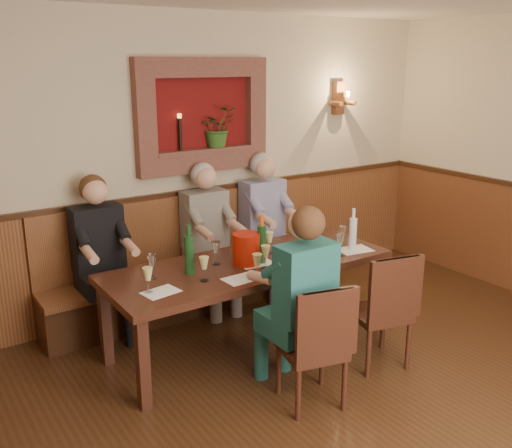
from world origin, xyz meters
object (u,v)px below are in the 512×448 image
at_px(water_bottle, 353,233).
at_px(person_bench_left, 104,273).
at_px(wine_bottle_green_b, 189,254).
at_px(person_bench_right, 268,238).
at_px(chair_near_right, 378,332).
at_px(chair_near_left, 312,369).
at_px(wine_bottle_green_a, 262,243).
at_px(person_chair_front, 297,317).
at_px(bench, 197,276).
at_px(person_bench_mid, 210,251).
at_px(dining_table, 249,271).
at_px(spittoon_bucket, 246,249).

bearing_deg(water_bottle, person_bench_left, 150.51).
bearing_deg(wine_bottle_green_b, person_bench_left, 117.91).
distance_m(person_bench_right, wine_bottle_green_b, 1.56).
distance_m(chair_near_right, wine_bottle_green_b, 1.62).
height_order(chair_near_left, wine_bottle_green_b, wine_bottle_green_b).
relative_size(chair_near_right, wine_bottle_green_a, 2.33).
height_order(chair_near_left, person_chair_front, person_chair_front).
bearing_deg(water_bottle, wine_bottle_green_a, 169.01).
bearing_deg(person_bench_left, wine_bottle_green_b, -62.09).
bearing_deg(chair_near_right, chair_near_left, -156.72).
distance_m(person_bench_right, person_chair_front, 1.84).
bearing_deg(bench, person_bench_right, -7.90).
height_order(chair_near_left, wine_bottle_green_a, wine_bottle_green_a).
height_order(bench, person_bench_mid, person_bench_mid).
distance_m(dining_table, water_bottle, 0.99).
bearing_deg(chair_near_right, water_bottle, 80.28).
relative_size(bench, person_chair_front, 2.10).
xyz_separation_m(person_bench_right, spittoon_bucket, (-0.81, -0.85, 0.27)).
distance_m(person_bench_right, spittoon_bucket, 1.21).
xyz_separation_m(wine_bottle_green_b, water_bottle, (1.46, -0.27, -0.01)).
bearing_deg(chair_near_right, person_bench_left, 147.53).
relative_size(chair_near_right, spittoon_bucket, 3.69).
relative_size(person_bench_mid, wine_bottle_green_a, 3.53).
bearing_deg(person_bench_right, chair_near_right, -93.26).
xyz_separation_m(person_bench_mid, wine_bottle_green_a, (-0.02, -0.90, 0.32)).
bearing_deg(bench, person_bench_mid, -47.01).
relative_size(dining_table, person_chair_front, 1.68).
bearing_deg(person_bench_left, wine_bottle_green_a, -41.08).
height_order(bench, chair_near_right, bench).
distance_m(spittoon_bucket, wine_bottle_green_b, 0.49).
bearing_deg(person_bench_right, person_chair_front, -118.57).
bearing_deg(chair_near_left, wine_bottle_green_a, 92.13).
bearing_deg(person_bench_right, chair_near_left, -116.05).
xyz_separation_m(bench, water_bottle, (0.93, -1.17, 0.57)).
xyz_separation_m(bench, chair_near_right, (0.68, -1.77, -0.05)).
bearing_deg(person_bench_left, spittoon_bucket, -43.05).
distance_m(chair_near_left, wine_bottle_green_a, 1.13).
distance_m(person_bench_left, person_bench_mid, 1.05).
distance_m(person_bench_left, person_bench_right, 1.72).
xyz_separation_m(spittoon_bucket, wine_bottle_green_a, (0.12, -0.05, 0.04)).
bearing_deg(dining_table, water_bottle, -13.74).
bearing_deg(wine_bottle_green_a, dining_table, 142.07).
relative_size(person_bench_right, wine_bottle_green_b, 3.70).
relative_size(wine_bottle_green_a, water_bottle, 1.09).
bearing_deg(person_bench_right, person_bench_left, 179.97).
distance_m(person_chair_front, water_bottle, 1.22).
xyz_separation_m(chair_near_right, wine_bottle_green_a, (-0.60, 0.77, 0.64)).
distance_m(chair_near_right, person_bench_right, 1.70).
xyz_separation_m(person_bench_mid, person_chair_front, (-0.21, -1.61, -0.00)).
xyz_separation_m(bench, chair_near_left, (-0.11, -1.91, -0.06)).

